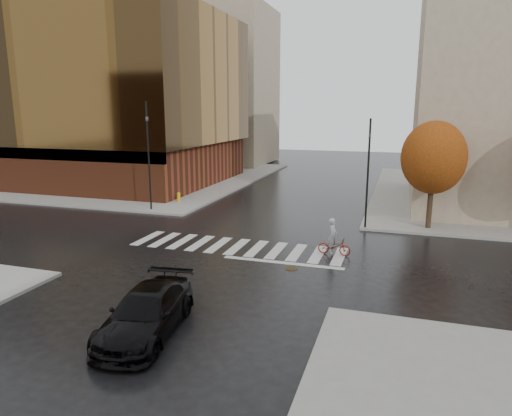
{
  "coord_description": "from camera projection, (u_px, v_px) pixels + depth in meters",
  "views": [
    {
      "loc": [
        8.21,
        -21.74,
        7.32
      ],
      "look_at": [
        0.76,
        1.48,
        2.0
      ],
      "focal_mm": 32.0,
      "sensor_mm": 36.0,
      "label": 1
    }
  ],
  "objects": [
    {
      "name": "ground",
      "position": [
        234.0,
        249.0,
        24.23
      ],
      "size": [
        120.0,
        120.0,
        0.0
      ],
      "primitive_type": "plane",
      "color": "black",
      "rests_on": "ground"
    },
    {
      "name": "sidewalk_nw",
      "position": [
        122.0,
        176.0,
        50.02
      ],
      "size": [
        30.0,
        30.0,
        0.15
      ],
      "primitive_type": "cube",
      "color": "gray",
      "rests_on": "ground"
    },
    {
      "name": "crosswalk",
      "position": [
        237.0,
        247.0,
        24.7
      ],
      "size": [
        12.0,
        3.0,
        0.01
      ],
      "primitive_type": "cube",
      "color": "silver",
      "rests_on": "ground"
    },
    {
      "name": "office_glass",
      "position": [
        91.0,
        99.0,
        45.77
      ],
      "size": [
        27.0,
        19.0,
        16.0
      ],
      "color": "brown",
      "rests_on": "sidewalk_nw"
    },
    {
      "name": "building_nw_far",
      "position": [
        218.0,
        87.0,
        61.27
      ],
      "size": [
        14.0,
        12.0,
        20.0
      ],
      "primitive_type": "cube",
      "color": "gray",
      "rests_on": "sidewalk_nw"
    },
    {
      "name": "tree_ne_a",
      "position": [
        434.0,
        158.0,
        27.18
      ],
      "size": [
        3.8,
        3.8,
        6.5
      ],
      "color": "black",
      "rests_on": "sidewalk_ne"
    },
    {
      "name": "sedan",
      "position": [
        146.0,
        313.0,
        15.04
      ],
      "size": [
        2.73,
        5.3,
        1.47
      ],
      "primitive_type": "imported",
      "rotation": [
        0.0,
        0.0,
        0.14
      ],
      "color": "black",
      "rests_on": "ground"
    },
    {
      "name": "cyclist",
      "position": [
        334.0,
        242.0,
        23.24
      ],
      "size": [
        1.73,
        0.74,
        1.91
      ],
      "rotation": [
        0.0,
        0.0,
        1.48
      ],
      "color": "maroon",
      "rests_on": "ground"
    },
    {
      "name": "traffic_light_nw",
      "position": [
        148.0,
        148.0,
        32.31
      ],
      "size": [
        0.24,
        0.22,
        7.68
      ],
      "rotation": [
        0.0,
        0.0,
        -1.98
      ],
      "color": "black",
      "rests_on": "sidewalk_nw"
    },
    {
      "name": "traffic_light_ne",
      "position": [
        368.0,
        168.0,
        27.39
      ],
      "size": [
        0.17,
        0.19,
        6.62
      ],
      "rotation": [
        0.0,
        0.0,
        3.35
      ],
      "color": "black",
      "rests_on": "sidewalk_ne"
    },
    {
      "name": "fire_hydrant",
      "position": [
        179.0,
        196.0,
        35.92
      ],
      "size": [
        0.26,
        0.26,
        0.74
      ],
      "color": "yellow",
      "rests_on": "sidewalk_nw"
    },
    {
      "name": "manhole",
      "position": [
        291.0,
        269.0,
        21.29
      ],
      "size": [
        0.76,
        0.76,
        0.01
      ],
      "primitive_type": "cylinder",
      "rotation": [
        0.0,
        0.0,
        0.33
      ],
      "color": "#3E3216",
      "rests_on": "ground"
    }
  ]
}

